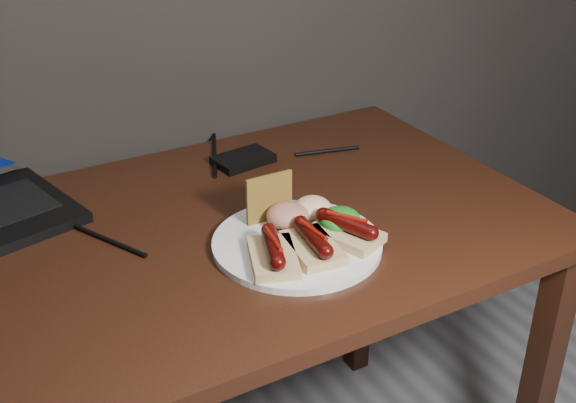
{
  "coord_description": "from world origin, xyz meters",
  "views": [
    {
      "loc": [
        -0.3,
        0.39,
        1.38
      ],
      "look_at": [
        0.21,
        1.29,
        0.82
      ],
      "focal_mm": 45.0,
      "sensor_mm": 36.0,
      "label": 1
    }
  ],
  "objects": [
    {
      "name": "bread_sausage_right",
      "position": [
        0.28,
        1.23,
        0.78
      ],
      "size": [
        0.11,
        0.13,
        0.04
      ],
      "color": "#E2CA85",
      "rests_on": "plate"
    },
    {
      "name": "bread_sausage_left",
      "position": [
        0.15,
        1.23,
        0.78
      ],
      "size": [
        0.1,
        0.13,
        0.04
      ],
      "color": "#E2CA85",
      "rests_on": "plate"
    },
    {
      "name": "hard_drive",
      "position": [
        0.28,
        1.6,
        0.76
      ],
      "size": [
        0.13,
        0.09,
        0.02
      ],
      "primitive_type": "cube",
      "rotation": [
        0.0,
        0.0,
        0.14
      ],
      "color": "black",
      "rests_on": "desk"
    },
    {
      "name": "plate",
      "position": [
        0.21,
        1.26,
        0.76
      ],
      "size": [
        0.29,
        0.29,
        0.01
      ],
      "primitive_type": "cylinder",
      "rotation": [
        0.0,
        0.0,
        0.05
      ],
      "color": "silver",
      "rests_on": "desk"
    },
    {
      "name": "desk_cables",
      "position": [
        0.0,
        1.53,
        0.75
      ],
      "size": [
        1.06,
        0.41,
        0.01
      ],
      "color": "black",
      "rests_on": "desk"
    },
    {
      "name": "bread_sausage_center",
      "position": [
        0.21,
        1.22,
        0.78
      ],
      "size": [
        0.08,
        0.12,
        0.04
      ],
      "color": "#E2CA85",
      "rests_on": "plate"
    },
    {
      "name": "coleslaw_mound",
      "position": [
        0.27,
        1.32,
        0.78
      ],
      "size": [
        0.06,
        0.06,
        0.04
      ],
      "primitive_type": "ellipsoid",
      "color": "white",
      "rests_on": "plate"
    },
    {
      "name": "salsa_mound",
      "position": [
        0.22,
        1.31,
        0.78
      ],
      "size": [
        0.07,
        0.07,
        0.04
      ],
      "primitive_type": "ellipsoid",
      "color": "#A41014",
      "rests_on": "plate"
    },
    {
      "name": "salad_greens",
      "position": [
        0.29,
        1.26,
        0.78
      ],
      "size": [
        0.07,
        0.07,
        0.04
      ],
      "primitive_type": "ellipsoid",
      "color": "#155811",
      "rests_on": "plate"
    },
    {
      "name": "crispbread",
      "position": [
        0.2,
        1.35,
        0.8
      ],
      "size": [
        0.09,
        0.01,
        0.08
      ],
      "primitive_type": "cube",
      "color": "olive",
      "rests_on": "plate"
    },
    {
      "name": "desk",
      "position": [
        0.0,
        1.38,
        0.66
      ],
      "size": [
        1.4,
        0.7,
        0.75
      ],
      "color": "#35150D",
      "rests_on": "ground"
    }
  ]
}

